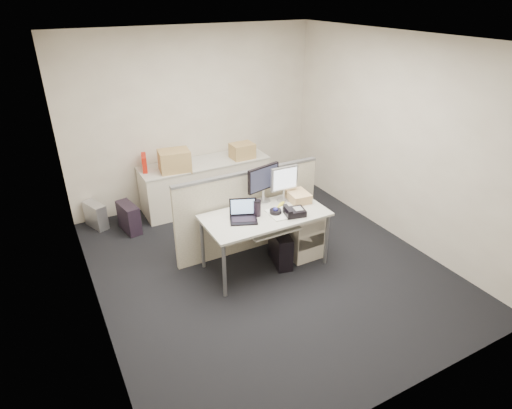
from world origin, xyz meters
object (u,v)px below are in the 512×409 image
desk (265,219)px  monitor_main (263,184)px  laptop (244,212)px  desk_phone (295,212)px

desk → monitor_main: bearing=64.9°
desk → laptop: bearing=-176.2°
laptop → desk_phone: laptop is taller
laptop → desk_phone: bearing=7.5°
desk → laptop: size_ratio=4.75×
desk_phone → desk: bearing=160.9°
laptop → desk: bearing=26.3°
desk → desk_phone: bearing=-31.0°
monitor_main → laptop: (-0.45, -0.34, -0.12)m
laptop → desk_phone: size_ratio=1.32×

